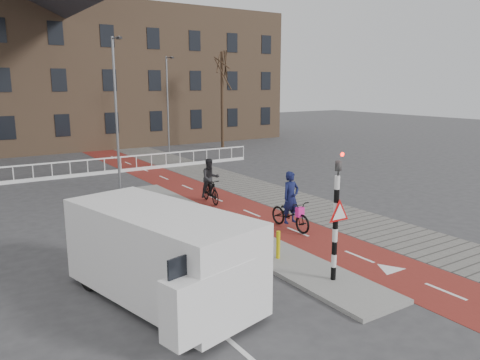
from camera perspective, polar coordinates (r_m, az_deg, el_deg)
ground at (r=15.06m, az=7.56°, el=-9.25°), size 120.00×120.00×0.00m
bike_lane at (r=23.85m, az=-5.38°, el=-1.32°), size 2.50×60.00×0.01m
sidewalk at (r=25.24m, az=0.26°, el=-0.55°), size 3.00×60.00×0.01m
curb_island at (r=17.74m, az=-2.64°, el=-5.69°), size 1.80×16.00×0.12m
traffic_signal at (r=12.64m, az=11.68°, el=-4.00°), size 0.80×0.80×3.68m
bollard at (r=14.38m, az=4.67°, el=-7.87°), size 0.12×0.12×0.86m
cyclist_near at (r=17.52m, az=6.18°, el=-3.64°), size 0.78×2.14×2.18m
cyclist_far at (r=21.25m, az=-3.65°, el=-0.57°), size 0.95×1.95×2.03m
van at (r=11.88m, az=-9.68°, el=-8.81°), size 3.39×5.79×2.34m
railing at (r=28.40m, az=-23.89°, el=0.44°), size 28.00×0.10×0.99m
townhouse_row at (r=43.14m, az=-25.44°, el=13.87°), size 46.00×10.00×15.90m
tree_right at (r=39.30m, az=-2.18°, el=9.63°), size 0.25×0.25×7.89m
streetlight_near at (r=24.04m, az=-14.84°, el=7.55°), size 0.12×0.12×7.55m
streetlight_right at (r=36.03m, az=-8.81°, el=8.86°), size 0.12×0.12×7.31m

